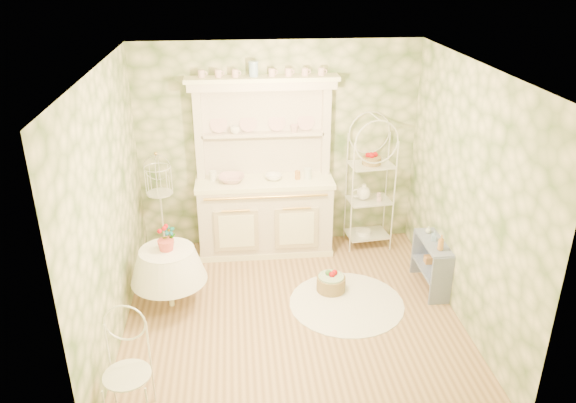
{
  "coord_description": "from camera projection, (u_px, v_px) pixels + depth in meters",
  "views": [
    {
      "loc": [
        -0.55,
        -5.1,
        3.66
      ],
      "look_at": [
        0.0,
        0.5,
        1.15
      ],
      "focal_mm": 35.0,
      "sensor_mm": 36.0,
      "label": 1
    }
  ],
  "objects": [
    {
      "name": "bowl_floral",
      "position": [
        232.0,
        181.0,
        7.07
      ],
      "size": [
        0.36,
        0.36,
        0.08
      ],
      "primitive_type": "imported",
      "rotation": [
        0.0,
        0.0,
        -0.12
      ],
      "color": "white",
      "rests_on": "kitchen_dresser"
    },
    {
      "name": "cafe_chair",
      "position": [
        127.0,
        374.0,
        4.64
      ],
      "size": [
        0.45,
        0.45,
        0.92
      ],
      "primitive_type": "cube",
      "rotation": [
        0.0,
        0.0,
        -0.09
      ],
      "color": "white",
      "rests_on": "floor"
    },
    {
      "name": "bottle_blue",
      "position": [
        434.0,
        238.0,
        6.45
      ],
      "size": [
        0.06,
        0.06,
        0.12
      ],
      "primitive_type": "imported",
      "rotation": [
        0.0,
        0.0,
        -0.22
      ],
      "color": "#8DB2DF",
      "rests_on": "side_shelf"
    },
    {
      "name": "potted_geranium",
      "position": [
        169.0,
        237.0,
        6.04
      ],
      "size": [
        0.17,
        0.15,
        0.27
      ],
      "primitive_type": "imported",
      "rotation": [
        0.0,
        0.0,
        0.41
      ],
      "color": "#3F7238",
      "rests_on": "round_table"
    },
    {
      "name": "bottle_amber",
      "position": [
        441.0,
        244.0,
        6.23
      ],
      "size": [
        0.08,
        0.08,
        0.18
      ],
      "primitive_type": "imported",
      "rotation": [
        0.0,
        0.0,
        -0.17
      ],
      "color": "#B87C3B",
      "rests_on": "side_shelf"
    },
    {
      "name": "ceiling",
      "position": [
        293.0,
        68.0,
        5.07
      ],
      "size": [
        3.6,
        3.6,
        0.0
      ],
      "primitive_type": "plane",
      "color": "white",
      "rests_on": "floor"
    },
    {
      "name": "kitchen_dresser",
      "position": [
        264.0,
        170.0,
        7.07
      ],
      "size": [
        1.87,
        0.61,
        2.29
      ],
      "primitive_type": "cube",
      "color": "silver",
      "rests_on": "floor"
    },
    {
      "name": "wall_front",
      "position": [
        320.0,
        307.0,
        3.99
      ],
      "size": [
        3.6,
        3.6,
        0.0
      ],
      "primitive_type": "plane",
      "color": "beige",
      "rests_on": "floor"
    },
    {
      "name": "bottle_glass",
      "position": [
        428.0,
        231.0,
        6.62
      ],
      "size": [
        0.09,
        0.09,
        0.09
      ],
      "primitive_type": "imported",
      "rotation": [
        0.0,
        0.0,
        -0.33
      ],
      "color": "silver",
      "rests_on": "side_shelf"
    },
    {
      "name": "wall_right",
      "position": [
        466.0,
        196.0,
        5.78
      ],
      "size": [
        3.6,
        3.6,
        0.0
      ],
      "primitive_type": "plane",
      "color": "beige",
      "rests_on": "floor"
    },
    {
      "name": "bakers_rack",
      "position": [
        370.0,
        188.0,
        7.35
      ],
      "size": [
        0.55,
        0.42,
        1.66
      ],
      "primitive_type": "cube",
      "rotation": [
        0.0,
        0.0,
        0.11
      ],
      "color": "white",
      "rests_on": "floor"
    },
    {
      "name": "lace_rug",
      "position": [
        346.0,
        303.0,
        6.38
      ],
      "size": [
        1.7,
        1.7,
        0.01
      ],
      "primitive_type": "cylinder",
      "rotation": [
        0.0,
        0.0,
        0.39
      ],
      "color": "white",
      "rests_on": "floor"
    },
    {
      "name": "bowl_white",
      "position": [
        274.0,
        179.0,
        7.13
      ],
      "size": [
        0.29,
        0.29,
        0.07
      ],
      "primitive_type": "imported",
      "rotation": [
        0.0,
        0.0,
        0.41
      ],
      "color": "white",
      "rests_on": "kitchen_dresser"
    },
    {
      "name": "birdcage_stand",
      "position": [
        161.0,
        208.0,
        7.07
      ],
      "size": [
        0.35,
        0.35,
        1.4
      ],
      "primitive_type": "cube",
      "rotation": [
        0.0,
        0.0,
        0.06
      ],
      "color": "white",
      "rests_on": "floor"
    },
    {
      "name": "wall_back",
      "position": [
        278.0,
        147.0,
        7.26
      ],
      "size": [
        3.6,
        3.6,
        0.0
      ],
      "primitive_type": "plane",
      "color": "beige",
      "rests_on": "floor"
    },
    {
      "name": "wall_left",
      "position": [
        109.0,
        211.0,
        5.46
      ],
      "size": [
        3.6,
        3.6,
        0.0
      ],
      "primitive_type": "plane",
      "color": "beige",
      "rests_on": "floor"
    },
    {
      "name": "round_table",
      "position": [
        170.0,
        281.0,
        6.22
      ],
      "size": [
        0.58,
        0.58,
        0.63
      ],
      "primitive_type": "cylinder",
      "rotation": [
        0.0,
        0.0,
        -0.01
      ],
      "color": "white",
      "rests_on": "floor"
    },
    {
      "name": "cup_right",
      "position": [
        294.0,
        130.0,
        7.05
      ],
      "size": [
        0.12,
        0.12,
        0.1
      ],
      "primitive_type": "imported",
      "rotation": [
        0.0,
        0.0,
        -0.15
      ],
      "color": "white",
      "rests_on": "kitchen_dresser"
    },
    {
      "name": "floor_basket",
      "position": [
        331.0,
        283.0,
        6.58
      ],
      "size": [
        0.35,
        0.35,
        0.2
      ],
      "primitive_type": "cylinder",
      "rotation": [
        0.0,
        0.0,
        0.14
      ],
      "color": "#937A4C",
      "rests_on": "floor"
    },
    {
      "name": "cup_left",
      "position": [
        235.0,
        131.0,
        6.99
      ],
      "size": [
        0.14,
        0.14,
        0.1
      ],
      "primitive_type": "imported",
      "rotation": [
        0.0,
        0.0,
        -0.16
      ],
      "color": "white",
      "rests_on": "kitchen_dresser"
    },
    {
      "name": "side_shelf",
      "position": [
        431.0,
        264.0,
        6.56
      ],
      "size": [
        0.32,
        0.77,
        0.64
      ],
      "primitive_type": "cube",
      "rotation": [
        0.0,
        0.0,
        0.05
      ],
      "color": "#717EA2",
      "rests_on": "floor"
    },
    {
      "name": "floor",
      "position": [
        292.0,
        315.0,
        6.17
      ],
      "size": [
        3.6,
        3.6,
        0.0
      ],
      "primitive_type": "plane",
      "color": "tan",
      "rests_on": "ground"
    }
  ]
}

